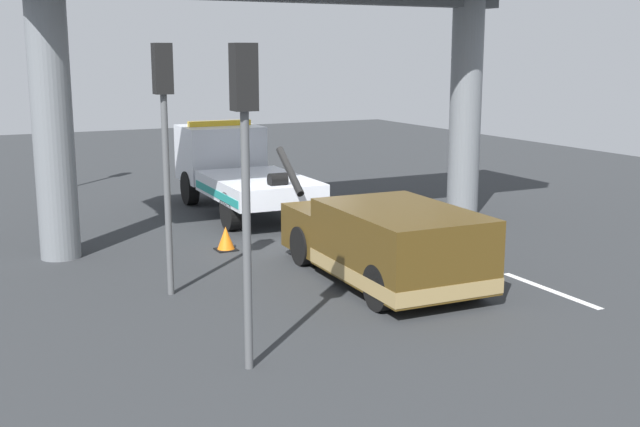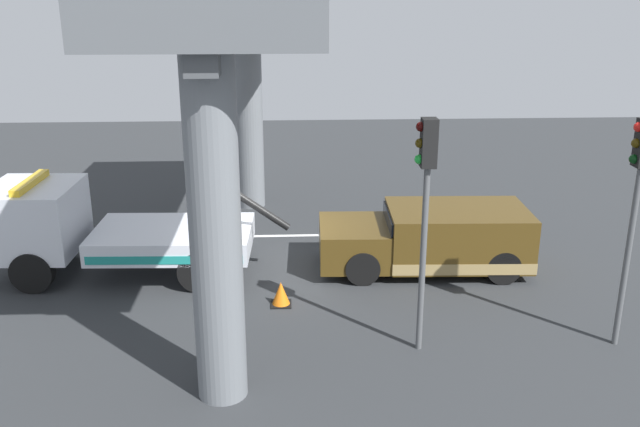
% 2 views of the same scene
% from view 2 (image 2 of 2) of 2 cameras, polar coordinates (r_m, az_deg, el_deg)
% --- Properties ---
extents(ground_plane, '(60.00, 40.00, 0.10)m').
position_cam_2_polar(ground_plane, '(17.67, -3.97, -4.86)').
color(ground_plane, '#2D3033').
extents(lane_stripe_west, '(2.60, 0.16, 0.01)m').
position_cam_2_polar(lane_stripe_west, '(20.75, 12.98, -1.53)').
color(lane_stripe_west, silver).
rests_on(lane_stripe_west, ground).
extents(lane_stripe_mid, '(2.60, 0.16, 0.01)m').
position_cam_2_polar(lane_stripe_mid, '(20.00, -3.83, -1.84)').
color(lane_stripe_mid, silver).
rests_on(lane_stripe_mid, ground).
extents(lane_stripe_east, '(2.60, 0.16, 0.01)m').
position_cam_2_polar(lane_stripe_east, '(21.01, -20.43, -2.00)').
color(lane_stripe_east, silver).
rests_on(lane_stripe_east, ground).
extents(tow_truck_white, '(7.29, 2.58, 2.46)m').
position_cam_2_polar(tow_truck_white, '(17.88, -18.10, -1.18)').
color(tow_truck_white, silver).
rests_on(tow_truck_white, ground).
extents(towed_van_green, '(5.26, 2.35, 1.58)m').
position_cam_2_polar(towed_van_green, '(17.72, 9.33, -2.11)').
color(towed_van_green, '#4C3814').
rests_on(towed_van_green, ground).
extents(overpass_structure, '(3.60, 12.91, 7.06)m').
position_cam_2_polar(overpass_structure, '(16.28, -7.22, 14.97)').
color(overpass_structure, slate).
rests_on(overpass_structure, ground).
extents(traffic_light_near, '(0.39, 0.32, 4.59)m').
position_cam_2_polar(traffic_light_near, '(14.28, 24.62, 2.12)').
color(traffic_light_near, '#515456').
rests_on(traffic_light_near, ground).
extents(traffic_light_far, '(0.39, 0.32, 4.63)m').
position_cam_2_polar(traffic_light_far, '(12.94, 8.67, 2.20)').
color(traffic_light_far, '#515456').
rests_on(traffic_light_far, ground).
extents(traffic_cone_orange, '(0.46, 0.46, 0.55)m').
position_cam_2_polar(traffic_cone_orange, '(15.76, -3.23, -6.63)').
color(traffic_cone_orange, orange).
rests_on(traffic_cone_orange, ground).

